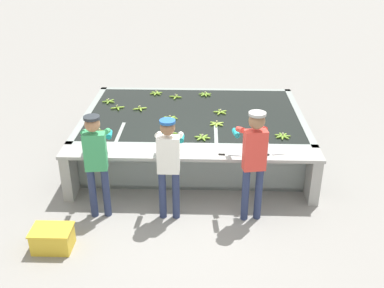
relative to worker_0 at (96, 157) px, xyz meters
name	(u,v)px	position (x,y,z in m)	size (l,w,h in m)	color
ground_plane	(190,205)	(1.35, 0.29, -0.99)	(80.00, 80.00, 0.00)	gray
wash_tank	(193,133)	(1.35, 2.15, -0.59)	(4.10, 2.85, 0.82)	gray
work_ledge	(190,166)	(1.35, 0.51, -0.41)	(4.10, 0.45, 0.82)	#9E9E99
worker_0	(96,157)	(0.00, 0.00, 0.00)	(0.45, 0.73, 1.64)	navy
worker_1	(169,160)	(1.05, -0.01, -0.03)	(0.40, 0.71, 1.60)	navy
worker_2	(254,155)	(2.27, -0.01, 0.06)	(0.48, 0.75, 1.72)	navy
banana_bunch_floating_0	(220,112)	(1.86, 2.18, -0.15)	(0.27, 0.28, 0.08)	#8CB738
banana_bunch_floating_1	(257,119)	(2.50, 1.84, -0.15)	(0.25, 0.25, 0.08)	#9EC642
banana_bunch_floating_2	(156,93)	(0.53, 3.21, -0.15)	(0.28, 0.28, 0.08)	#7FAD33
banana_bunch_floating_3	(176,97)	(0.96, 2.99, -0.15)	(0.28, 0.28, 0.08)	#7FAD33
banana_bunch_floating_4	(202,137)	(1.53, 1.04, -0.15)	(0.28, 0.28, 0.08)	#75A333
banana_bunch_floating_5	(140,108)	(0.31, 2.31, -0.15)	(0.28, 0.28, 0.08)	#8CB738
banana_bunch_floating_6	(283,136)	(2.87, 1.13, -0.15)	(0.28, 0.28, 0.08)	#75A333
banana_bunch_floating_7	(109,101)	(-0.36, 2.69, -0.15)	(0.28, 0.27, 0.08)	#75A333
banana_bunch_floating_8	(118,108)	(-0.13, 2.35, -0.15)	(0.28, 0.28, 0.08)	#7FAD33
banana_bunch_floating_9	(170,118)	(0.93, 1.85, -0.15)	(0.28, 0.28, 0.08)	#7FAD33
banana_bunch_floating_10	(170,133)	(0.97, 1.18, -0.15)	(0.27, 0.28, 0.08)	#75A333
banana_bunch_floating_11	(205,94)	(1.56, 3.17, -0.15)	(0.28, 0.28, 0.08)	#75A333
banana_bunch_floating_12	(99,132)	(-0.23, 1.22, -0.15)	(0.28, 0.28, 0.08)	#93BC3D
banana_bunch_floating_13	(217,124)	(1.78, 1.62, -0.15)	(0.27, 0.28, 0.08)	#9EC642
knife_0	(271,154)	(2.58, 0.46, -0.16)	(0.35, 0.11, 0.02)	silver
knife_1	(226,155)	(1.90, 0.44, -0.16)	(0.35, 0.05, 0.02)	silver
crate	(53,239)	(-0.48, -0.84, -0.83)	(0.55, 0.39, 0.32)	gold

